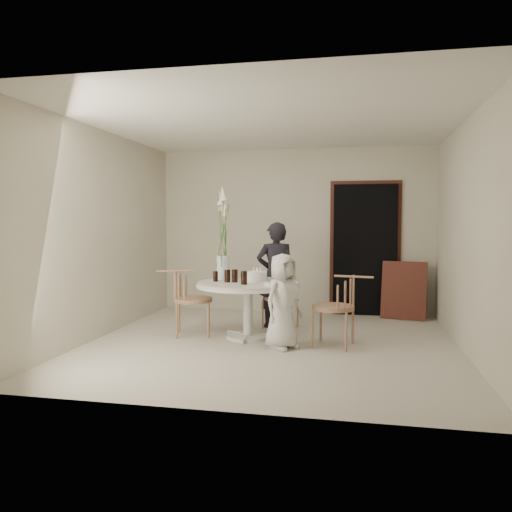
% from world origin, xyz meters
% --- Properties ---
extents(ground, '(4.50, 4.50, 0.00)m').
position_xyz_m(ground, '(0.00, 0.00, 0.00)').
color(ground, beige).
rests_on(ground, ground).
extents(room_shell, '(4.50, 4.50, 4.50)m').
position_xyz_m(room_shell, '(0.00, 0.00, 1.62)').
color(room_shell, silver).
rests_on(room_shell, ground).
extents(doorway, '(1.00, 0.10, 2.10)m').
position_xyz_m(doorway, '(1.15, 2.19, 1.05)').
color(doorway, black).
rests_on(doorway, ground).
extents(door_trim, '(1.12, 0.03, 2.22)m').
position_xyz_m(door_trim, '(1.15, 2.23, 1.11)').
color(door_trim, '#5C2D1F').
rests_on(door_trim, ground).
extents(table, '(1.33, 1.33, 0.73)m').
position_xyz_m(table, '(-0.35, 0.25, 0.62)').
color(table, silver).
rests_on(table, ground).
extents(picture_frame, '(0.70, 0.34, 0.89)m').
position_xyz_m(picture_frame, '(1.74, 1.95, 0.44)').
color(picture_frame, '#5C2D1F').
rests_on(picture_frame, ground).
extents(chair_far, '(0.55, 0.57, 0.79)m').
position_xyz_m(chair_far, '(0.01, 1.04, 0.51)').
color(chair_far, '#A37658').
rests_on(chair_far, ground).
extents(chair_right, '(0.57, 0.54, 0.88)m').
position_xyz_m(chair_right, '(0.87, -0.00, 0.57)').
color(chair_right, '#A37658').
rests_on(chair_right, ground).
extents(chair_left, '(0.60, 0.58, 0.88)m').
position_xyz_m(chair_left, '(-1.22, 0.23, 0.57)').
color(chair_left, '#A37658').
rests_on(chair_left, ground).
extents(girl, '(0.62, 0.49, 1.50)m').
position_xyz_m(girl, '(-0.11, 0.98, 0.75)').
color(girl, black).
rests_on(girl, ground).
extents(boy, '(0.61, 0.66, 1.13)m').
position_xyz_m(boy, '(0.17, -0.20, 0.57)').
color(boy, silver).
rests_on(boy, ground).
extents(birthday_cake, '(0.27, 0.27, 0.18)m').
position_xyz_m(birthday_cake, '(-0.25, 0.32, 0.79)').
color(birthday_cake, white).
rests_on(birthday_cake, table).
extents(cola_tumbler_a, '(0.09, 0.09, 0.16)m').
position_xyz_m(cola_tumbler_a, '(-0.61, 0.17, 0.81)').
color(cola_tumbler_a, black).
rests_on(cola_tumbler_a, table).
extents(cola_tumbler_b, '(0.08, 0.08, 0.17)m').
position_xyz_m(cola_tumbler_b, '(-0.34, -0.01, 0.81)').
color(cola_tumbler_b, black).
rests_on(cola_tumbler_b, table).
extents(cola_tumbler_c, '(0.08, 0.08, 0.13)m').
position_xyz_m(cola_tumbler_c, '(-0.78, 0.22, 0.80)').
color(cola_tumbler_c, black).
rests_on(cola_tumbler_c, table).
extents(cola_tumbler_d, '(0.08, 0.08, 0.17)m').
position_xyz_m(cola_tumbler_d, '(-0.51, 0.19, 0.81)').
color(cola_tumbler_d, black).
rests_on(cola_tumbler_d, table).
extents(plate_stack, '(0.19, 0.19, 0.04)m').
position_xyz_m(plate_stack, '(0.00, -0.06, 0.75)').
color(plate_stack, silver).
rests_on(plate_stack, table).
extents(flower_vase, '(0.17, 0.17, 1.26)m').
position_xyz_m(flower_vase, '(-0.75, 0.48, 1.22)').
color(flower_vase, silver).
rests_on(flower_vase, table).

